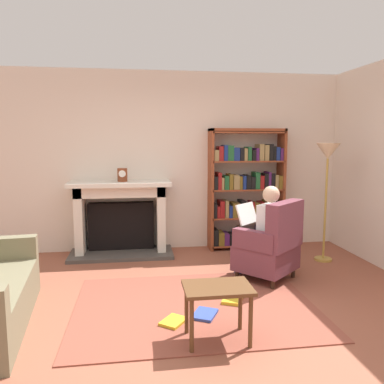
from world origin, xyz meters
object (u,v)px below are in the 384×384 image
Objects in this scene: fireplace at (121,215)px; floor_lamp at (328,162)px; seated_reader at (263,228)px; bookshelf at (246,190)px; armchair_reading at (271,245)px; mantel_clock at (122,175)px; side_table at (218,295)px.

floor_lamp reaches higher than fireplace.
seated_reader is 0.70× the size of floor_lamp.
seated_reader reaches higher than fireplace.
bookshelf is 1.90× the size of armchair_reading.
seated_reader is 1.43m from floor_lamp.
bookshelf is at bearing -135.20° from armchair_reading.
mantel_clock is at bearing -69.80° from fireplace.
mantel_clock is 0.34× the size of side_table.
fireplace is 1.53× the size of armchair_reading.
bookshelf is 3.30× the size of side_table.
fireplace is 1.94m from bookshelf.
fireplace is 0.61m from mantel_clock.
seated_reader is at bearing -34.98° from mantel_clock.
bookshelf is (1.87, 0.13, -0.27)m from mantel_clock.
bookshelf is (1.91, 0.03, 0.34)m from fireplace.
bookshelf is 1.36m from seated_reader.
bookshelf reaches higher than seated_reader.
side_table is 2.91m from floor_lamp.
bookshelf is at bearing -138.79° from seated_reader.
armchair_reading is at bearing 54.71° from side_table.
side_table is at bearing -110.62° from bookshelf.
armchair_reading is 0.59× the size of floor_lamp.
floor_lamp is (2.77, -0.65, 0.20)m from mantel_clock.
mantel_clock is at bearing -76.32° from seated_reader.
fireplace is at bearing -178.99° from bookshelf.
armchair_reading is 1.52m from floor_lamp.
fireplace is 2.84m from side_table.
bookshelf reaches higher than floor_lamp.
floor_lamp is (1.08, 0.54, 0.76)m from seated_reader.
side_table is at bearing -71.95° from mantel_clock.
fireplace is at bearing -77.96° from seated_reader.
mantel_clock is at bearing -175.87° from bookshelf.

